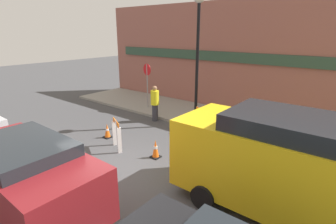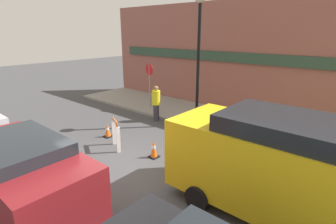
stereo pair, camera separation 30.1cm
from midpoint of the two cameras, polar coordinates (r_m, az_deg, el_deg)
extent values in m
plane|color=#424244|center=(8.09, -11.29, -13.09)|extent=(60.00, 60.00, 0.00)
cube|color=gray|center=(12.52, 10.70, -1.61)|extent=(18.00, 3.33, 0.13)
cube|color=#93564C|center=(13.50, 14.95, 11.17)|extent=(18.00, 0.12, 5.50)
cube|color=#2D4738|center=(13.40, 14.76, 11.36)|extent=(16.20, 0.10, 0.50)
cylinder|color=black|center=(11.79, 5.24, -1.62)|extent=(0.29, 0.29, 0.24)
cylinder|color=black|center=(11.25, 5.57, 9.92)|extent=(0.13, 0.13, 5.00)
cylinder|color=gray|center=(13.81, -5.13, 5.58)|extent=(0.06, 0.06, 2.29)
cylinder|color=red|center=(13.66, -5.23, 9.17)|extent=(0.59, 0.12, 0.60)
cube|color=white|center=(9.84, -12.45, -4.54)|extent=(0.11, 0.14, 0.92)
cube|color=white|center=(9.17, -11.46, -6.10)|extent=(0.11, 0.14, 0.92)
cube|color=orange|center=(9.31, -12.17, -2.24)|extent=(0.72, 0.38, 0.15)
cube|color=white|center=(9.31, -12.17, -2.24)|extent=(0.23, 0.13, 0.14)
cube|color=white|center=(10.25, 7.61, -3.31)|extent=(0.11, 0.14, 0.95)
cube|color=white|center=(10.87, 5.40, -2.00)|extent=(0.11, 0.14, 0.95)
cube|color=orange|center=(10.39, 6.57, 0.21)|extent=(0.77, 0.40, 0.15)
cube|color=white|center=(10.39, 6.57, 0.21)|extent=(0.24, 0.14, 0.13)
cube|color=black|center=(9.72, 5.37, -7.29)|extent=(0.30, 0.30, 0.04)
cone|color=orange|center=(9.62, 5.41, -6.05)|extent=(0.22, 0.22, 0.42)
cylinder|color=white|center=(9.62, 5.41, -5.94)|extent=(0.13, 0.13, 0.06)
cube|color=black|center=(8.88, -3.69, -9.72)|extent=(0.30, 0.30, 0.04)
cone|color=orange|center=(8.75, -3.73, -7.89)|extent=(0.22, 0.23, 0.59)
cylinder|color=white|center=(8.73, -3.73, -7.71)|extent=(0.13, 0.13, 0.08)
cube|color=black|center=(10.73, -13.77, -5.31)|extent=(0.30, 0.30, 0.04)
cone|color=orange|center=(10.62, -13.88, -3.88)|extent=(0.22, 0.23, 0.53)
cylinder|color=white|center=(10.61, -13.89, -3.75)|extent=(0.13, 0.13, 0.07)
cylinder|color=#33333D|center=(12.24, -3.54, -0.14)|extent=(0.39, 0.39, 0.79)
cylinder|color=yellow|center=(12.05, -3.61, 3.14)|extent=(0.54, 0.54, 0.66)
sphere|color=#8E6647|center=(11.95, -3.65, 5.18)|extent=(0.32, 0.32, 0.22)
cylinder|color=black|center=(10.76, -32.76, -6.00)|extent=(0.60, 0.18, 0.60)
cube|color=maroon|center=(6.93, -29.63, -12.20)|extent=(4.24, 1.75, 1.19)
cube|color=#1E2328|center=(6.68, -30.38, -7.70)|extent=(2.33, 1.61, 0.54)
cylinder|color=black|center=(6.53, -16.66, -18.54)|extent=(0.60, 0.18, 0.60)
cylinder|color=black|center=(8.57, -26.99, -10.68)|extent=(0.60, 0.18, 0.60)
cube|color=yellow|center=(6.32, 24.47, -11.58)|extent=(5.29, 1.98, 1.71)
cube|color=#1E2328|center=(5.98, 25.48, -4.33)|extent=(2.91, 1.82, 0.72)
cylinder|color=black|center=(8.00, 14.09, -11.21)|extent=(0.60, 0.18, 0.60)
cylinder|color=black|center=(6.49, 6.22, -18.04)|extent=(0.60, 0.18, 0.60)
camera|label=1|loc=(0.15, -90.84, -0.26)|focal=28.00mm
camera|label=2|loc=(0.15, 89.16, 0.26)|focal=28.00mm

